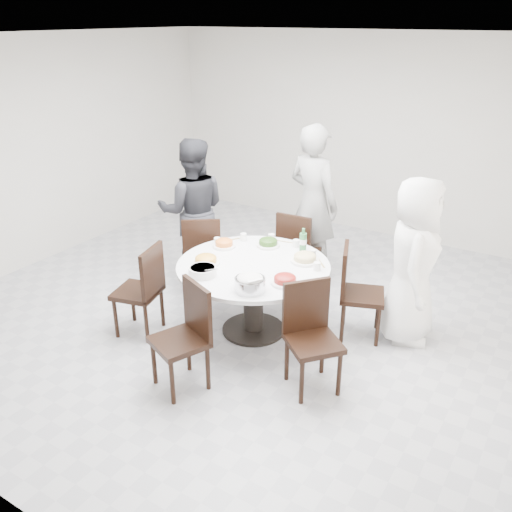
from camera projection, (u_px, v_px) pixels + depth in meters
The scene contains 24 objects.
floor at pixel (245, 309), 5.97m from camera, with size 6.00×6.00×0.01m, color #ACACB1.
ceiling at pixel (242, 36), 4.83m from camera, with size 6.00×6.00×0.01m, color white.
wall_back at pixel (358, 135), 7.73m from camera, with size 6.00×0.01×2.80m, color beige.
wall_left at pixel (46, 150), 6.85m from camera, with size 0.01×6.00×2.80m, color beige.
dining_table at pixel (253, 298), 5.42m from camera, with size 1.50×1.50×0.75m, color white.
chair_ne at pixel (362, 293), 5.31m from camera, with size 0.42×0.42×0.95m, color black.
chair_n at pixel (299, 249), 6.31m from camera, with size 0.42×0.42×0.95m, color black.
chair_nw at pixel (203, 253), 6.20m from camera, with size 0.42×0.42×0.95m, color black.
chair_sw at pixel (137, 290), 5.37m from camera, with size 0.42×0.42×0.95m, color black.
chair_s at pixel (179, 339), 4.55m from camera, with size 0.42×0.42×0.95m, color black.
chair_se at pixel (314, 341), 4.54m from camera, with size 0.42×0.42×0.95m, color black.
diner_right at pixel (413, 261), 5.15m from camera, with size 0.81×0.53×1.65m, color white.
diner_middle at pixel (313, 204), 6.36m from camera, with size 0.69×0.45×1.88m, color black.
diner_left at pixel (193, 210), 6.40m from camera, with size 0.83×0.65×1.71m, color black.
dish_greens at pixel (268, 243), 5.67m from camera, with size 0.25×0.25×0.06m, color white.
dish_pale at pixel (305, 258), 5.31m from camera, with size 0.28×0.28×0.08m, color white.
dish_orange at pixel (224, 244), 5.65m from camera, with size 0.23×0.23×0.06m, color white.
dish_redbrown at pixel (285, 281), 4.87m from camera, with size 0.26×0.26×0.06m, color white.
dish_tofu at pixel (206, 261), 5.26m from camera, with size 0.27×0.27×0.07m, color white.
rice_bowl at pixel (250, 284), 4.75m from camera, with size 0.27×0.27×0.12m, color silver.
soup_bowl at pixel (203, 271), 5.04m from camera, with size 0.26×0.26×0.08m, color white.
beverage_bottle at pixel (303, 240), 5.51m from camera, with size 0.07×0.07×0.25m, color #2B6B37.
tea_cups at pixel (283, 240), 5.73m from camera, with size 0.07×0.07×0.08m, color white.
chopsticks at pixel (284, 243), 5.76m from camera, with size 0.24×0.04×0.01m, color tan, non-canonical shape.
Camera 1 is at (2.86, -4.36, 2.97)m, focal length 38.00 mm.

